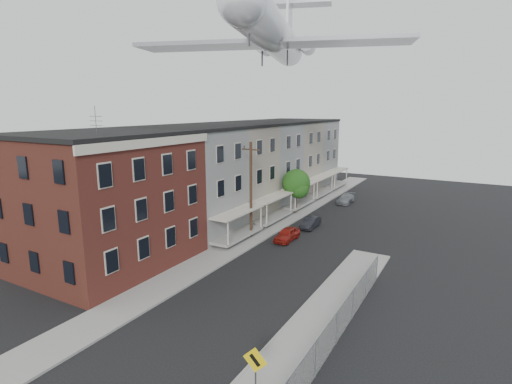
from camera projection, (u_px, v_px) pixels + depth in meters
ground at (167, 355)px, 19.78m from camera, size 120.00×120.00×0.00m
sidewalk_left at (280, 221)px, 42.87m from camera, size 3.00×62.00×0.12m
sidewalk_right at (316, 326)px, 22.25m from camera, size 3.00×26.00×0.12m
curb_left at (292, 223)px, 42.18m from camera, size 0.15×62.00×0.14m
curb_right at (292, 320)px, 22.94m from camera, size 0.15×26.00×0.14m
corner_building at (106, 199)px, 30.43m from camera, size 10.31×12.30×12.15m
row_house_a at (186, 180)px, 38.53m from camera, size 11.98×7.00×10.30m
row_house_b at (226, 171)px, 44.50m from camera, size 11.98×7.00×10.30m
row_house_c at (257, 163)px, 50.47m from camera, size 11.98×7.00×10.30m
row_house_d at (281, 157)px, 56.44m from camera, size 11.98×7.00×10.30m
row_house_e at (300, 153)px, 62.41m from camera, size 11.98×7.00×10.30m
chainlink_fence at (337, 327)px, 20.48m from camera, size 0.06×18.06×1.90m
warning_sign at (255, 368)px, 15.83m from camera, size 1.10×0.11×2.80m
utility_pole at (251, 189)px, 36.85m from camera, size 1.80×0.26×9.00m
street_tree at (297, 185)px, 45.41m from camera, size 3.22×3.20×5.20m
car_near at (287, 234)px, 36.70m from camera, size 1.45×3.52×1.19m
car_mid at (311, 223)px, 40.63m from camera, size 1.25×3.39×1.11m
car_far at (346, 199)px, 51.19m from camera, size 1.59×3.89×1.13m
airplane at (274, 35)px, 37.66m from camera, size 24.82×28.40×8.22m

